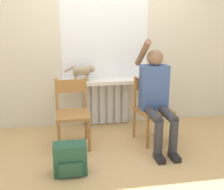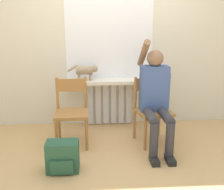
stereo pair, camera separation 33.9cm
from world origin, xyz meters
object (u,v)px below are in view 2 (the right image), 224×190
(chair_right, at_px, (152,109))
(person, at_px, (156,95))
(backpack, at_px, (63,157))
(cat, at_px, (86,70))
(chair_left, at_px, (72,111))

(chair_right, distance_m, person, 0.25)
(person, bearing_deg, backpack, -153.41)
(person, bearing_deg, chair_right, 94.27)
(chair_right, height_order, person, person)
(chair_right, height_order, backpack, chair_right)
(cat, relative_size, backpack, 1.30)
(chair_left, height_order, chair_right, same)
(person, relative_size, cat, 3.06)
(chair_right, bearing_deg, person, -98.61)
(chair_left, height_order, person, person)
(chair_right, height_order, cat, cat)
(chair_left, height_order, backpack, chair_left)
(chair_left, distance_m, backpack, 0.72)
(cat, bearing_deg, chair_right, -32.70)
(person, height_order, backpack, person)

